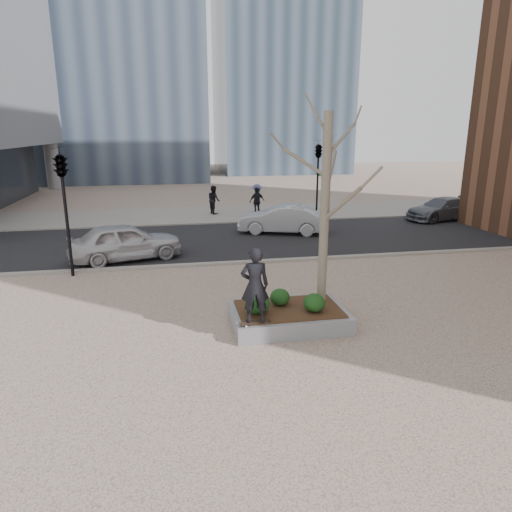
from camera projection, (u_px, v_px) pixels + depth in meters
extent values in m
plane|color=#C1A48E|center=(251.00, 328.00, 12.00)|extent=(120.00, 120.00, 0.00)
cube|color=black|center=(214.00, 241.00, 21.47)|extent=(60.00, 8.00, 0.02)
cube|color=gray|center=(203.00, 215.00, 28.10)|extent=(60.00, 6.00, 0.02)
cube|color=gray|center=(288.00, 317.00, 12.12)|extent=(3.00, 2.00, 0.45)
cube|color=#382314|center=(289.00, 309.00, 12.06)|extent=(2.70, 1.70, 0.04)
ellipsoid|color=#123916|center=(257.00, 303.00, 11.63)|extent=(0.65, 0.65, 0.55)
ellipsoid|color=#123915|center=(280.00, 297.00, 12.20)|extent=(0.53, 0.53, 0.45)
ellipsoid|color=#113712|center=(314.00, 303.00, 11.76)|extent=(0.56, 0.56, 0.48)
imported|color=black|center=(255.00, 285.00, 10.86)|extent=(0.71, 0.48, 1.87)
imported|color=silver|center=(125.00, 242.00, 18.07)|extent=(4.68, 2.89, 1.49)
imported|color=#A2A5AB|center=(282.00, 219.00, 22.82)|extent=(4.56, 2.81, 1.42)
imported|color=#545861|center=(442.00, 209.00, 26.25)|extent=(4.69, 2.67, 1.28)
imported|color=black|center=(214.00, 200.00, 28.11)|extent=(0.89, 1.01, 1.74)
imported|color=#45507D|center=(257.00, 198.00, 28.48)|extent=(0.90, 1.27, 1.78)
imported|color=black|center=(257.00, 201.00, 27.59)|extent=(1.07, 0.69, 1.69)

